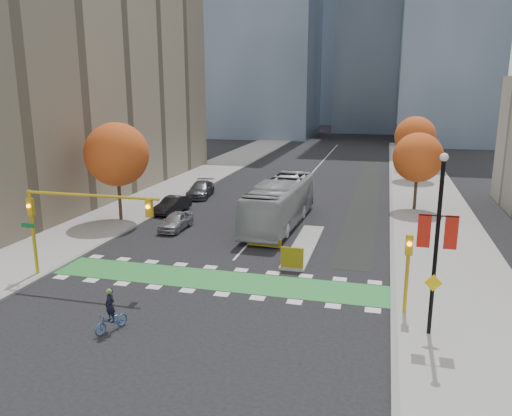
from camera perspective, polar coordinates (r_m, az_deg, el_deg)
The scene contains 22 objects.
ground at distance 28.14m, azimuth -5.64°, elevation -9.27°, with size 300.00×300.00×0.00m, color black.
sidewalk_west at distance 50.89m, azimuth -12.23°, elevation 0.99°, with size 7.00×120.00×0.15m, color gray.
sidewalk_east at distance 45.80m, azimuth 19.59°, elevation -0.89°, with size 7.00×120.00×0.15m, color gray.
curb_west at distance 49.44m, azimuth -8.60°, elevation 0.78°, with size 0.30×120.00×0.16m, color gray.
curb_east at distance 45.60m, azimuth 15.22°, elevation -0.64°, with size 0.30×120.00×0.16m, color gray.
bike_crossing at distance 29.44m, azimuth -4.63°, elevation -8.17°, with size 20.00×3.00×0.01m, color #2A8236.
centre_line at distance 65.84m, azimuth 6.39°, elevation 3.97°, with size 0.15×70.00×0.01m, color silver.
bike_lane_paint at distance 55.40m, azimuth 12.58°, elevation 1.91°, with size 2.50×50.00×0.01m, color black.
median_island at distance 35.38m, azimuth 5.54°, elevation -4.29°, with size 1.60×10.00×0.16m, color gray.
hazard_board at distance 30.66m, azimuth 4.13°, elevation -5.68°, with size 1.40×0.12×1.30m, color yellow.
building_west at distance 56.94m, azimuth -21.74°, elevation 14.26°, with size 16.00×44.00×25.00m, color gray.
tree_west at distance 42.32m, azimuth -15.62°, elevation 5.91°, with size 5.20×5.20×8.22m.
tree_east_near at distance 46.77m, azimuth 18.03°, elevation 5.50°, with size 4.40×4.40×7.08m.
tree_east_far at distance 62.64m, azimuth 17.74°, elevation 7.76°, with size 4.80×4.80×7.65m.
traffic_signal_west at distance 30.05m, azimuth -20.52°, elevation -0.49°, with size 8.53×0.56×5.20m.
traffic_signal_east at distance 25.18m, azimuth 16.97°, elevation -5.94°, with size 0.35×0.43×4.10m.
banner_lamppost at distance 22.80m, azimuth 19.98°, elevation -3.25°, with size 1.65×0.36×8.28m.
cyclist at distance 24.25m, azimuth -16.24°, elevation -11.87°, with size 1.25×1.91×2.08m.
bus at distance 40.37m, azimuth 2.74°, elevation 0.60°, with size 3.09×13.22×3.68m, color #9FA5A7.
parked_car_a at distance 39.74m, azimuth -9.14°, elevation -1.46°, with size 1.65×4.11×1.40m, color #9D9DA2.
parked_car_b at distance 45.15m, azimuth -9.50°, elevation 0.36°, with size 1.52×4.37×1.44m, color black.
parked_car_c at distance 51.47m, azimuth -6.35°, elevation 2.13°, with size 2.13×5.25×1.52m, color #45454A.
Camera 1 is at (9.11, -24.29, 10.89)m, focal length 35.00 mm.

